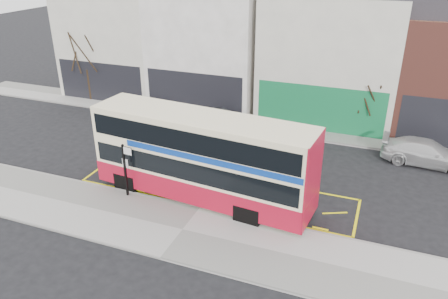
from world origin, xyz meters
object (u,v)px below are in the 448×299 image
at_px(double_decker_bus, 202,157).
at_px(car_white, 426,153).
at_px(car_silver, 144,108).
at_px(bus_stop_post, 126,165).
at_px(street_tree_left, 84,41).
at_px(car_grey, 222,120).
at_px(street_tree_right, 371,90).

relative_size(double_decker_bus, car_white, 2.28).
bearing_deg(car_silver, bus_stop_post, -147.37).
xyz_separation_m(car_silver, street_tree_left, (-5.80, 1.53, 4.07)).
xyz_separation_m(double_decker_bus, bus_stop_post, (-3.46, -1.27, -0.47)).
relative_size(double_decker_bus, car_grey, 2.86).
relative_size(street_tree_left, street_tree_right, 1.49).
height_order(bus_stop_post, car_silver, bus_stop_post).
bearing_deg(bus_stop_post, double_decker_bus, 26.36).
height_order(double_decker_bus, car_silver, double_decker_bus).
relative_size(car_silver, car_grey, 0.99).
height_order(car_grey, street_tree_left, street_tree_left).
relative_size(double_decker_bus, street_tree_right, 2.38).
bearing_deg(car_white, double_decker_bus, 130.78).
bearing_deg(street_tree_left, car_silver, -14.75).
relative_size(double_decker_bus, bus_stop_post, 4.03).
bearing_deg(double_decker_bus, car_white, 43.18).
relative_size(bus_stop_post, street_tree_right, 0.59).
relative_size(bus_stop_post, street_tree_left, 0.40).
relative_size(car_silver, car_white, 0.79).
bearing_deg(street_tree_left, street_tree_right, 1.13).
bearing_deg(double_decker_bus, street_tree_left, 149.25).
xyz_separation_m(bus_stop_post, car_silver, (-5.08, 10.22, -1.16)).
xyz_separation_m(car_grey, street_tree_left, (-11.91, 1.71, 4.08)).
distance_m(bus_stop_post, street_tree_left, 16.28).
bearing_deg(car_white, street_tree_left, 87.24).
relative_size(car_silver, street_tree_left, 0.56).
relative_size(double_decker_bus, street_tree_left, 1.60).
height_order(double_decker_bus, street_tree_left, street_tree_left).
height_order(bus_stop_post, car_grey, bus_stop_post).
bearing_deg(car_silver, street_tree_left, 81.43).
relative_size(car_grey, street_tree_right, 0.83).
xyz_separation_m(double_decker_bus, street_tree_right, (6.78, 10.89, 0.88)).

